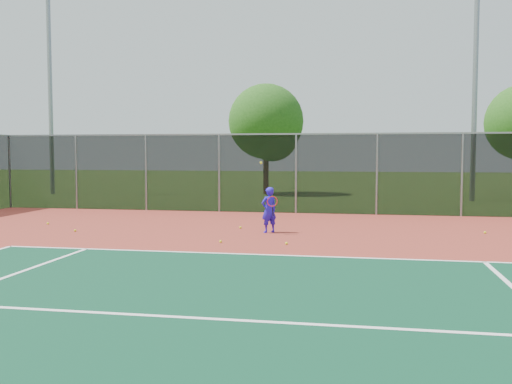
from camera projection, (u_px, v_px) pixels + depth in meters
ground at (395, 294)px, 9.37m from camera, size 120.00×120.00×0.00m
court_apron at (389, 269)px, 11.33m from camera, size 30.00×20.00×0.02m
fence_back at (377, 173)px, 21.03m from camera, size 30.00×0.06×3.03m
tennis_player at (269, 210)px, 16.36m from camera, size 0.59×0.69×2.04m
practice_ball_0 at (241, 227)px, 17.24m from camera, size 0.07×0.07×0.07m
practice_ball_1 at (287, 243)px, 14.24m from camera, size 0.07×0.07×0.07m
practice_ball_2 at (48, 223)px, 18.21m from camera, size 0.07×0.07×0.07m
practice_ball_3 at (485, 232)px, 16.17m from camera, size 0.07×0.07×0.07m
practice_ball_4 at (221, 242)px, 14.53m from camera, size 0.07×0.07×0.07m
practice_ball_5 at (75, 230)px, 16.58m from camera, size 0.07×0.07×0.07m
floodlight_nw at (50, 77)px, 31.35m from camera, size 0.90×0.40×11.40m
floodlight_n at (476, 64)px, 26.73m from camera, size 0.90×0.40×11.40m
tree_back_left at (268, 125)px, 31.42m from camera, size 4.16×4.16×6.11m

